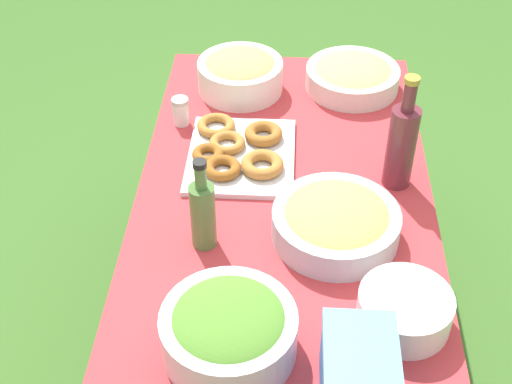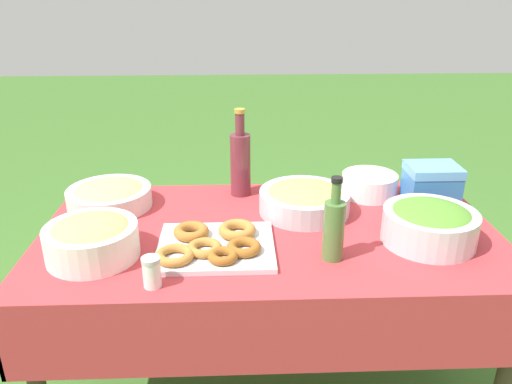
# 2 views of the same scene
# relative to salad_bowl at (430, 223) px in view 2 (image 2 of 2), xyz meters

# --- Properties ---
(picnic_table) EXTENTS (1.49, 0.79, 0.69)m
(picnic_table) POSITION_rel_salad_bowl_xyz_m (-0.49, 0.10, -0.16)
(picnic_table) COLOR #B73338
(picnic_table) RESTS_ON ground_plane
(salad_bowl) EXTENTS (0.29, 0.29, 0.12)m
(salad_bowl) POSITION_rel_salad_bowl_xyz_m (0.00, 0.00, 0.00)
(salad_bowl) COLOR silver
(salad_bowl) RESTS_ON picnic_table
(pasta_bowl) EXTENTS (0.30, 0.30, 0.09)m
(pasta_bowl) POSITION_rel_salad_bowl_xyz_m (-1.05, 0.31, -0.02)
(pasta_bowl) COLOR silver
(pasta_bowl) RESTS_ON picnic_table
(donut_platter) EXTENTS (0.36, 0.31, 0.05)m
(donut_platter) POSITION_rel_salad_bowl_xyz_m (-0.67, -0.03, -0.04)
(donut_platter) COLOR silver
(donut_platter) RESTS_ON picnic_table
(plate_stack) EXTENTS (0.21, 0.21, 0.08)m
(plate_stack) POSITION_rel_salad_bowl_xyz_m (-0.09, 0.38, -0.02)
(plate_stack) COLOR white
(plate_stack) RESTS_ON picnic_table
(olive_oil_bottle) EXTENTS (0.06, 0.06, 0.26)m
(olive_oil_bottle) POSITION_rel_salad_bowl_xyz_m (-0.32, -0.09, 0.04)
(olive_oil_bottle) COLOR #4C7238
(olive_oil_bottle) RESTS_ON picnic_table
(wine_bottle) EXTENTS (0.08, 0.08, 0.33)m
(wine_bottle) POSITION_rel_salad_bowl_xyz_m (-0.58, 0.41, 0.07)
(wine_bottle) COLOR maroon
(wine_bottle) RESTS_ON picnic_table
(bread_bowl) EXTENTS (0.27, 0.27, 0.12)m
(bread_bowl) POSITION_rel_salad_bowl_xyz_m (-1.02, -0.05, -0.00)
(bread_bowl) COLOR white
(bread_bowl) RESTS_ON picnic_table
(fruit_bowl) EXTENTS (0.32, 0.32, 0.10)m
(fruit_bowl) POSITION_rel_salad_bowl_xyz_m (-0.36, 0.23, -0.02)
(fruit_bowl) COLOR #B2B7BC
(fruit_bowl) RESTS_ON picnic_table
(cooler_box) EXTENTS (0.18, 0.14, 0.16)m
(cooler_box) POSITION_rel_salad_bowl_xyz_m (0.10, 0.26, 0.01)
(cooler_box) COLOR #3372B7
(cooler_box) RESTS_ON picnic_table
(salt_shaker) EXTENTS (0.05, 0.05, 0.09)m
(salt_shaker) POSITION_rel_salad_bowl_xyz_m (-0.82, -0.22, -0.02)
(salt_shaker) COLOR white
(salt_shaker) RESTS_ON picnic_table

